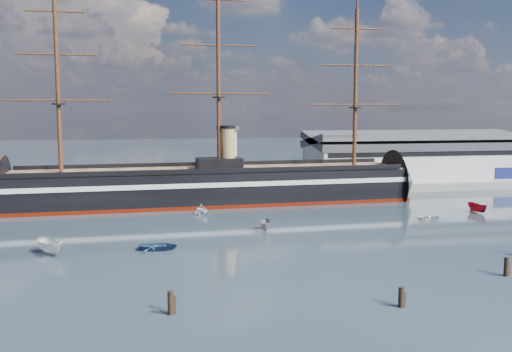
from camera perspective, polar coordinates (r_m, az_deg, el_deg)
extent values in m
plane|color=#182630|center=(110.13, -1.91, -4.39)|extent=(600.00, 600.00, 0.00)
cube|color=slate|center=(146.80, -0.29, -1.57)|extent=(180.00, 18.00, 2.00)
cube|color=#B7BABC|center=(165.42, 16.00, 1.55)|extent=(62.00, 20.00, 10.00)
cube|color=#3F4247|center=(165.03, 16.07, 3.48)|extent=(63.00, 21.00, 2.00)
cube|color=silver|center=(141.67, -2.85, 1.78)|extent=(4.00, 4.00, 14.00)
cube|color=#3F4247|center=(141.21, -2.87, 4.81)|extent=(5.00, 5.00, 1.00)
cube|color=black|center=(128.66, -4.58, -0.98)|extent=(88.52, 19.17, 7.00)
cube|color=silver|center=(128.51, -4.58, -0.45)|extent=(90.53, 19.48, 1.00)
cube|color=#4A0F03|center=(129.21, -4.56, -2.58)|extent=(90.53, 19.44, 0.90)
cone|color=black|center=(141.62, 14.47, -0.58)|extent=(11.56, 16.07, 15.68)
cube|color=brown|center=(128.23, -4.59, 0.62)|extent=(88.47, 17.89, 0.40)
cube|color=black|center=(128.33, -3.71, 1.26)|extent=(10.21, 6.36, 2.50)
cylinder|color=#A78552|center=(128.31, -2.83, 2.83)|extent=(3.20, 3.20, 9.00)
cylinder|color=#381E0F|center=(128.04, -19.23, 8.86)|extent=(0.90, 0.90, 38.00)
cylinder|color=#381E0F|center=(127.95, -3.78, 10.12)|extent=(0.90, 0.90, 42.00)
cylinder|color=#381E0F|center=(135.66, 9.92, 8.57)|extent=(0.90, 0.90, 36.00)
imported|color=silver|center=(89.39, -19.82, -7.42)|extent=(7.78, 6.23, 2.98)
imported|color=navy|center=(88.22, -9.75, -7.30)|extent=(1.93, 3.79, 1.69)
imported|color=gray|center=(99.72, 0.99, -5.56)|extent=(6.41, 3.47, 2.43)
imported|color=white|center=(115.86, -5.45, -3.85)|extent=(7.08, 5.16, 2.38)
imported|color=white|center=(115.18, 17.00, -4.19)|extent=(1.19, 2.78, 1.28)
imported|color=maroon|center=(126.05, 21.28, -3.43)|extent=(6.52, 3.24, 2.50)
cylinder|color=black|center=(61.59, -8.52, -13.54)|extent=(0.64, 0.64, 3.25)
cylinder|color=black|center=(64.95, 14.30, -12.59)|extent=(0.64, 0.64, 2.93)
cylinder|color=black|center=(80.54, 23.71, -9.15)|extent=(0.64, 0.64, 3.16)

